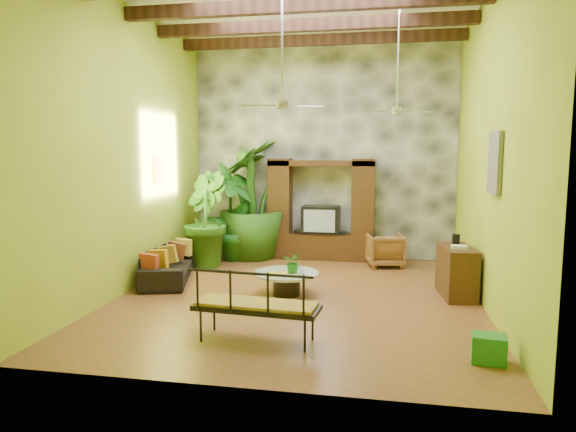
% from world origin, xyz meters
% --- Properties ---
extents(ground, '(7.00, 7.00, 0.00)m').
position_xyz_m(ground, '(0.00, 0.00, 0.00)').
color(ground, brown).
rests_on(ground, ground).
extents(back_wall, '(6.00, 0.02, 5.00)m').
position_xyz_m(back_wall, '(0.00, 3.50, 2.50)').
color(back_wall, '#9CA425').
rests_on(back_wall, ground).
extents(left_wall, '(0.02, 7.00, 5.00)m').
position_xyz_m(left_wall, '(-3.00, 0.00, 2.50)').
color(left_wall, '#9CA425').
rests_on(left_wall, ground).
extents(right_wall, '(0.02, 7.00, 5.00)m').
position_xyz_m(right_wall, '(3.00, 0.00, 2.50)').
color(right_wall, '#9CA425').
rests_on(right_wall, ground).
extents(stone_accent_wall, '(5.98, 0.10, 4.98)m').
position_xyz_m(stone_accent_wall, '(0.00, 3.44, 2.50)').
color(stone_accent_wall, '#3B3D43').
rests_on(stone_accent_wall, ground).
extents(ceiling_beams, '(5.95, 5.36, 0.22)m').
position_xyz_m(ceiling_beams, '(0.00, 0.00, 4.78)').
color(ceiling_beams, '#331910').
rests_on(ceiling_beams, ceiling).
extents(entertainment_center, '(2.40, 0.55, 2.30)m').
position_xyz_m(entertainment_center, '(0.00, 3.14, 0.97)').
color(entertainment_center, '#321B0D').
rests_on(entertainment_center, ground).
extents(ceiling_fan_front, '(1.28, 1.28, 1.86)m').
position_xyz_m(ceiling_fan_front, '(-0.20, -0.40, 3.40)').
color(ceiling_fan_front, '#B7B8BC').
rests_on(ceiling_fan_front, ceiling).
extents(ceiling_fan_back, '(1.28, 1.28, 1.86)m').
position_xyz_m(ceiling_fan_back, '(1.60, 1.20, 3.40)').
color(ceiling_fan_back, '#B7B8BC').
rests_on(ceiling_fan_back, ceiling).
extents(wall_art_mask, '(0.06, 0.32, 0.55)m').
position_xyz_m(wall_art_mask, '(-2.96, 1.00, 2.10)').
color(wall_art_mask, '#BE8F16').
rests_on(wall_art_mask, left_wall).
extents(wall_art_painting, '(0.06, 0.70, 0.90)m').
position_xyz_m(wall_art_painting, '(2.96, -0.60, 2.30)').
color(wall_art_painting, teal).
rests_on(wall_art_painting, right_wall).
extents(sofa, '(1.31, 2.18, 0.59)m').
position_xyz_m(sofa, '(-2.65, 0.63, 0.30)').
color(sofa, black).
rests_on(sofa, ground).
extents(wicker_armchair, '(0.88, 0.90, 0.70)m').
position_xyz_m(wicker_armchair, '(1.46, 2.64, 0.35)').
color(wicker_armchair, brown).
rests_on(wicker_armchair, ground).
extents(tall_plant_a, '(1.27, 1.42, 2.24)m').
position_xyz_m(tall_plant_a, '(-1.95, 2.56, 1.12)').
color(tall_plant_a, '#1D6019').
rests_on(tall_plant_a, ground).
extents(tall_plant_b, '(1.38, 1.44, 2.05)m').
position_xyz_m(tall_plant_b, '(-2.38, 1.95, 1.02)').
color(tall_plant_b, '#2B641A').
rests_on(tall_plant_b, ground).
extents(tall_plant_c, '(1.59, 1.59, 2.71)m').
position_xyz_m(tall_plant_c, '(-1.59, 2.96, 1.36)').
color(tall_plant_c, '#285A17').
rests_on(tall_plant_c, ground).
extents(coffee_table, '(1.11, 1.11, 0.40)m').
position_xyz_m(coffee_table, '(-0.22, 0.04, 0.26)').
color(coffee_table, black).
rests_on(coffee_table, ground).
extents(centerpiece_plant, '(0.39, 0.36, 0.36)m').
position_xyz_m(centerpiece_plant, '(-0.09, 0.04, 0.58)').
color(centerpiece_plant, '#1E621A').
rests_on(centerpiece_plant, coffee_table).
extents(yellow_tray, '(0.35, 0.28, 0.03)m').
position_xyz_m(yellow_tray, '(-0.32, -0.18, 0.42)').
color(yellow_tray, yellow).
rests_on(yellow_tray, coffee_table).
extents(iron_bench, '(1.68, 0.72, 0.57)m').
position_xyz_m(iron_bench, '(-0.20, -2.23, 0.53)').
color(iron_bench, black).
rests_on(iron_bench, ground).
extents(side_console, '(0.60, 1.12, 0.86)m').
position_xyz_m(side_console, '(2.65, 0.49, 0.43)').
color(side_console, '#3D1E13').
rests_on(side_console, ground).
extents(green_bin, '(0.42, 0.34, 0.33)m').
position_xyz_m(green_bin, '(2.65, -2.34, 0.17)').
color(green_bin, '#1D6E20').
rests_on(green_bin, ground).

